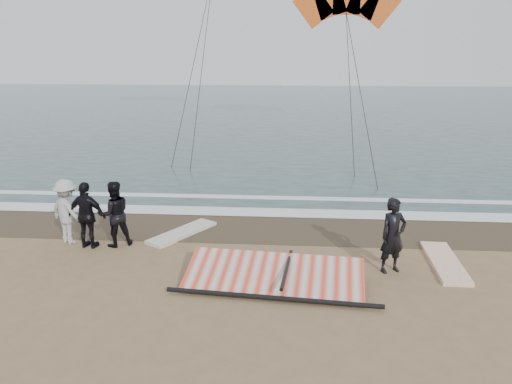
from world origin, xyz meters
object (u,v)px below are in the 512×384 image
board_cream (182,233)px  sail_rig (271,276)px  board_white (445,262)px  man_main (393,236)px

board_cream → sail_rig: bearing=-14.7°
sail_rig → board_white: bearing=17.4°
board_white → sail_rig: sail_rig is taller
man_main → sail_rig: bearing=172.3°
board_cream → sail_rig: size_ratio=0.50×
man_main → board_cream: (-5.78, 2.14, -0.91)m
board_white → sail_rig: bearing=-160.9°
man_main → sail_rig: (-2.97, -0.88, -0.76)m
board_white → sail_rig: (-4.47, -1.40, 0.15)m
sail_rig → board_cream: bearing=133.0°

